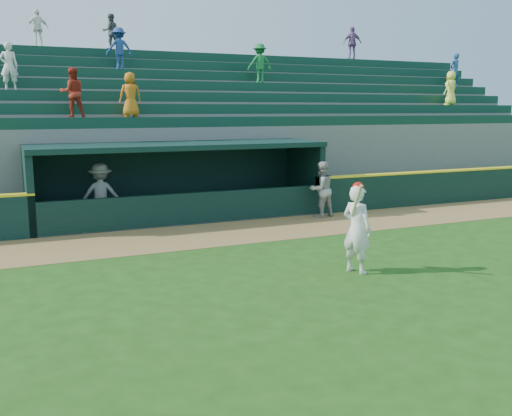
% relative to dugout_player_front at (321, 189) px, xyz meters
% --- Properties ---
extents(ground, '(120.00, 120.00, 0.00)m').
position_rel_dugout_player_front_xyz_m(ground, '(-4.32, -6.01, -0.92)').
color(ground, '#1E4711').
rests_on(ground, ground).
extents(warning_track, '(40.00, 3.00, 0.01)m').
position_rel_dugout_player_front_xyz_m(warning_track, '(-4.32, -1.11, -0.92)').
color(warning_track, olive).
rests_on(warning_track, ground).
extents(field_wall_right, '(15.50, 0.30, 1.20)m').
position_rel_dugout_player_front_xyz_m(field_wall_right, '(7.93, 0.54, -0.32)').
color(field_wall_right, black).
rests_on(field_wall_right, ground).
extents(wall_stripe_right, '(15.50, 0.32, 0.06)m').
position_rel_dugout_player_front_xyz_m(wall_stripe_right, '(7.93, 0.54, 0.31)').
color(wall_stripe_right, yellow).
rests_on(wall_stripe_right, field_wall_right).
extents(dugout_player_front, '(0.97, 0.80, 1.84)m').
position_rel_dugout_player_front_xyz_m(dugout_player_front, '(0.00, 0.00, 0.00)').
color(dugout_player_front, '#A8A7A2').
rests_on(dugout_player_front, ground).
extents(dugout_player_inside, '(1.37, 0.98, 1.91)m').
position_rel_dugout_player_front_xyz_m(dugout_player_inside, '(-6.87, 1.59, 0.03)').
color(dugout_player_inside, gray).
rests_on(dugout_player_inside, ground).
extents(dugout, '(9.40, 2.80, 2.46)m').
position_rel_dugout_player_front_xyz_m(dugout, '(-4.32, 2.00, 0.44)').
color(dugout, slate).
rests_on(dugout, ground).
extents(stands, '(34.50, 6.25, 7.56)m').
position_rel_dugout_player_front_xyz_m(stands, '(-4.33, 6.57, 1.48)').
color(stands, slate).
rests_on(stands, ground).
extents(batter_at_plate, '(0.68, 0.89, 2.02)m').
position_rel_dugout_player_front_xyz_m(batter_at_plate, '(-2.63, -6.00, 0.08)').
color(batter_at_plate, white).
rests_on(batter_at_plate, ground).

